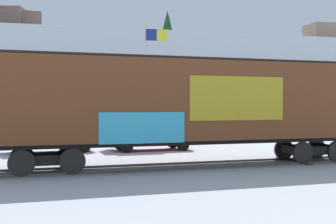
% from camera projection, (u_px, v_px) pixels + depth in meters
% --- Properties ---
extents(ground_plane, '(260.00, 260.00, 0.00)m').
position_uv_depth(ground_plane, '(201.00, 166.00, 17.59)').
color(ground_plane, '#B2B5BC').
extents(track, '(60.00, 4.81, 0.08)m').
position_uv_depth(track, '(214.00, 164.00, 17.78)').
color(track, '#4C4742').
rests_on(track, ground_plane).
extents(freight_car, '(17.61, 3.84, 4.37)m').
position_uv_depth(freight_car, '(191.00, 102.00, 17.44)').
color(freight_car, brown).
rests_on(freight_car, ground_plane).
extents(flagpole, '(1.68, 0.27, 8.06)m').
position_uv_depth(flagpole, '(150.00, 65.00, 30.69)').
color(flagpole, silver).
rests_on(flagpole, ground_plane).
extents(hillside, '(155.20, 30.34, 18.72)m').
position_uv_depth(hillside, '(89.00, 80.00, 78.02)').
color(hillside, silver).
rests_on(hillside, ground_plane).
extents(parked_car_white, '(4.85, 2.50, 1.81)m').
position_uv_depth(parked_car_white, '(49.00, 135.00, 22.64)').
color(parked_car_white, silver).
rests_on(parked_car_white, ground_plane).
extents(parked_car_red, '(4.66, 2.18, 1.65)m').
position_uv_depth(parked_car_red, '(150.00, 135.00, 23.65)').
color(parked_car_red, '#B21E1E').
rests_on(parked_car_red, ground_plane).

